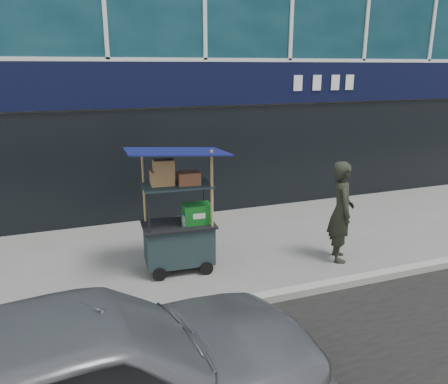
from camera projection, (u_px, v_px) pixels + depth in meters
name	position (u px, v px, depth m)	size (l,w,h in m)	color
ground	(286.00, 290.00, 6.62)	(80.00, 80.00, 0.00)	slate
curb	(292.00, 293.00, 6.43)	(80.00, 0.18, 0.12)	#97978F
vendor_cart	(179.00, 228.00, 7.12)	(1.61, 1.19, 2.09)	black
vendor_man	(341.00, 211.00, 7.47)	(0.64, 0.42, 1.75)	black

